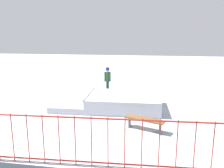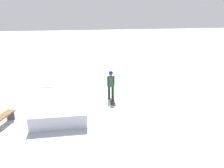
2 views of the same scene
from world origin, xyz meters
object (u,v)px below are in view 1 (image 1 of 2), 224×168
(skater, at_px, (108,78))
(skate_ramp, at_px, (115,102))
(skateboard, at_px, (116,93))
(park_bench, at_px, (144,121))

(skater, bearing_deg, skate_ramp, -75.65)
(skate_ramp, xyz_separation_m, skateboard, (0.34, -2.82, -0.24))
(skater, relative_size, park_bench, 1.06)
(park_bench, bearing_deg, skate_ramp, -58.57)
(skate_ramp, relative_size, skateboard, 6.75)
(skater, height_order, park_bench, skater)
(skateboard, bearing_deg, park_bench, -66.36)
(skateboard, bearing_deg, skater, -172.81)
(skateboard, distance_m, park_bench, 5.73)
(park_bench, bearing_deg, skateboard, -70.46)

